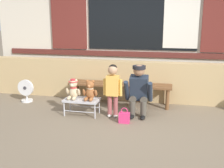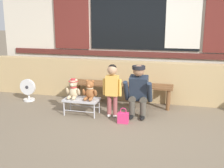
{
  "view_description": "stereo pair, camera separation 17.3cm",
  "coord_description": "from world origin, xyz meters",
  "px_view_note": "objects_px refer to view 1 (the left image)",
  "views": [
    {
      "loc": [
        0.7,
        -4.31,
        1.75
      ],
      "look_at": [
        -0.38,
        0.54,
        0.55
      ],
      "focal_mm": 44.17,
      "sensor_mm": 36.0,
      "label": 1
    },
    {
      "loc": [
        0.87,
        -4.27,
        1.75
      ],
      "look_at": [
        -0.38,
        0.54,
        0.55
      ],
      "focal_mm": 44.17,
      "sensor_mm": 36.0,
      "label": 2
    }
  ],
  "objects_px": {
    "teddy_bear_plain": "(90,91)",
    "child_standing": "(113,85)",
    "wooden_bench_long": "(120,87)",
    "teddy_bear_with_hat": "(73,89)",
    "handbag_on_ground": "(124,117)",
    "small_display_bench": "(82,101)",
    "floor_fan": "(26,91)",
    "adult_crouching": "(139,90)"
  },
  "relations": [
    {
      "from": "handbag_on_ground",
      "to": "wooden_bench_long",
      "type": "bearing_deg",
      "value": 105.28
    },
    {
      "from": "handbag_on_ground",
      "to": "floor_fan",
      "type": "height_order",
      "value": "floor_fan"
    },
    {
      "from": "adult_crouching",
      "to": "child_standing",
      "type": "bearing_deg",
      "value": -161.42
    },
    {
      "from": "teddy_bear_plain",
      "to": "child_standing",
      "type": "xyz_separation_m",
      "value": [
        0.42,
        0.02,
        0.13
      ]
    },
    {
      "from": "wooden_bench_long",
      "to": "child_standing",
      "type": "relative_size",
      "value": 2.19
    },
    {
      "from": "adult_crouching",
      "to": "handbag_on_ground",
      "type": "xyz_separation_m",
      "value": [
        -0.2,
        -0.41,
        -0.38
      ]
    },
    {
      "from": "wooden_bench_long",
      "to": "teddy_bear_plain",
      "type": "height_order",
      "value": "teddy_bear_plain"
    },
    {
      "from": "adult_crouching",
      "to": "small_display_bench",
      "type": "bearing_deg",
      "value": -170.63
    },
    {
      "from": "child_standing",
      "to": "teddy_bear_plain",
      "type": "bearing_deg",
      "value": -177.88
    },
    {
      "from": "child_standing",
      "to": "adult_crouching",
      "type": "bearing_deg",
      "value": 18.58
    },
    {
      "from": "handbag_on_ground",
      "to": "floor_fan",
      "type": "bearing_deg",
      "value": 161.62
    },
    {
      "from": "teddy_bear_plain",
      "to": "child_standing",
      "type": "height_order",
      "value": "child_standing"
    },
    {
      "from": "small_display_bench",
      "to": "floor_fan",
      "type": "bearing_deg",
      "value": 160.13
    },
    {
      "from": "teddy_bear_plain",
      "to": "floor_fan",
      "type": "height_order",
      "value": "teddy_bear_plain"
    },
    {
      "from": "floor_fan",
      "to": "handbag_on_ground",
      "type": "bearing_deg",
      "value": -18.38
    },
    {
      "from": "teddy_bear_with_hat",
      "to": "adult_crouching",
      "type": "xyz_separation_m",
      "value": [
        1.19,
        0.17,
        0.01
      ]
    },
    {
      "from": "small_display_bench",
      "to": "teddy_bear_with_hat",
      "type": "distance_m",
      "value": 0.26
    },
    {
      "from": "child_standing",
      "to": "handbag_on_ground",
      "type": "height_order",
      "value": "child_standing"
    },
    {
      "from": "small_display_bench",
      "to": "floor_fan",
      "type": "distance_m",
      "value": 1.5
    },
    {
      "from": "teddy_bear_plain",
      "to": "child_standing",
      "type": "relative_size",
      "value": 0.38
    },
    {
      "from": "wooden_bench_long",
      "to": "child_standing",
      "type": "xyz_separation_m",
      "value": [
        0.02,
        -0.75,
        0.22
      ]
    },
    {
      "from": "teddy_bear_plain",
      "to": "small_display_bench",
      "type": "bearing_deg",
      "value": -179.49
    },
    {
      "from": "small_display_bench",
      "to": "child_standing",
      "type": "distance_m",
      "value": 0.66
    },
    {
      "from": "teddy_bear_plain",
      "to": "handbag_on_ground",
      "type": "bearing_deg",
      "value": -19.38
    },
    {
      "from": "floor_fan",
      "to": "teddy_bear_with_hat",
      "type": "bearing_deg",
      "value": -22.09
    },
    {
      "from": "teddy_bear_with_hat",
      "to": "teddy_bear_plain",
      "type": "xyz_separation_m",
      "value": [
        0.32,
        -0.0,
        -0.01
      ]
    },
    {
      "from": "floor_fan",
      "to": "adult_crouching",
      "type": "bearing_deg",
      "value": -7.92
    },
    {
      "from": "handbag_on_ground",
      "to": "teddy_bear_plain",
      "type": "bearing_deg",
      "value": 160.62
    },
    {
      "from": "teddy_bear_with_hat",
      "to": "child_standing",
      "type": "relative_size",
      "value": 0.38
    },
    {
      "from": "wooden_bench_long",
      "to": "handbag_on_ground",
      "type": "height_order",
      "value": "wooden_bench_long"
    },
    {
      "from": "teddy_bear_with_hat",
      "to": "teddy_bear_plain",
      "type": "relative_size",
      "value": 1.0
    },
    {
      "from": "wooden_bench_long",
      "to": "adult_crouching",
      "type": "bearing_deg",
      "value": -51.66
    },
    {
      "from": "adult_crouching",
      "to": "handbag_on_ground",
      "type": "distance_m",
      "value": 0.59
    },
    {
      "from": "floor_fan",
      "to": "child_standing",
      "type": "bearing_deg",
      "value": -13.95
    },
    {
      "from": "wooden_bench_long",
      "to": "teddy_bear_with_hat",
      "type": "height_order",
      "value": "teddy_bear_with_hat"
    },
    {
      "from": "small_display_bench",
      "to": "child_standing",
      "type": "bearing_deg",
      "value": 1.68
    },
    {
      "from": "teddy_bear_plain",
      "to": "handbag_on_ground",
      "type": "height_order",
      "value": "teddy_bear_plain"
    },
    {
      "from": "small_display_bench",
      "to": "teddy_bear_with_hat",
      "type": "bearing_deg",
      "value": 179.23
    },
    {
      "from": "teddy_bear_plain",
      "to": "adult_crouching",
      "type": "distance_m",
      "value": 0.89
    },
    {
      "from": "child_standing",
      "to": "floor_fan",
      "type": "distance_m",
      "value": 2.08
    },
    {
      "from": "handbag_on_ground",
      "to": "adult_crouching",
      "type": "bearing_deg",
      "value": 63.78
    },
    {
      "from": "wooden_bench_long",
      "to": "child_standing",
      "type": "bearing_deg",
      "value": -88.66
    }
  ]
}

